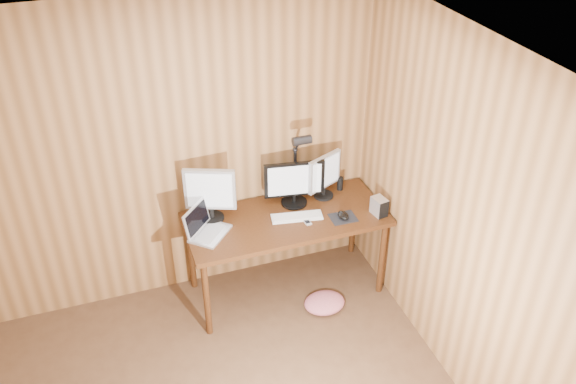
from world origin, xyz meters
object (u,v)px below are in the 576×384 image
desk (283,224)px  monitor_center (294,183)px  mouse (343,215)px  speaker (340,183)px  monitor_left (210,193)px  desk_lamp (299,156)px  laptop (205,227)px  hard_drive (379,206)px  keyboard (297,217)px  phone (307,222)px  monitor_right (324,175)px

desk → monitor_center: size_ratio=3.27×
mouse → speaker: bearing=75.5°
desk → monitor_left: 0.68m
desk_lamp → laptop: bearing=-179.1°
desk → hard_drive: bearing=-21.0°
keyboard → desk_lamp: 0.49m
keyboard → desk_lamp: desk_lamp is taller
keyboard → phone: 0.10m
mouse → phone: mouse is taller
monitor_right → mouse: 0.39m
mouse → hard_drive: 0.30m
mouse → phone: (-0.29, 0.04, -0.02)m
mouse → monitor_left: bearing=166.5°
monitor_center → mouse: monitor_center is taller
monitor_center → mouse: bearing=-37.9°
desk_lamp → mouse: bearing=-72.0°
keyboard → laptop: bearing=-173.6°
monitor_left → desk_lamp: bearing=25.7°
monitor_right → keyboard: bearing=-170.5°
monitor_left → monitor_right: 0.96m
keyboard → phone: (0.05, -0.09, -0.00)m
monitor_left → monitor_right: (0.96, 0.01, -0.04)m
monitor_right → hard_drive: 0.52m
phone → mouse: bearing=-13.4°
monitor_left → monitor_right: size_ratio=1.16×
monitor_left → hard_drive: (1.28, -0.37, -0.17)m
phone → monitor_center: bearing=84.7°
speaker → laptop: bearing=-169.2°
desk → laptop: laptop is taller
laptop → hard_drive: (1.37, -0.21, 0.02)m
phone → hard_drive: bearing=-14.2°
keyboard → hard_drive: hard_drive is taller
monitor_left → hard_drive: bearing=5.1°
laptop → speaker: size_ratio=3.36×
desk → desk_lamp: (0.19, 0.15, 0.53)m
desk → desk_lamp: bearing=39.6°
laptop → mouse: size_ratio=3.38×
monitor_right → phone: monitor_right is taller
monitor_right → hard_drive: (0.32, -0.38, -0.14)m
laptop → keyboard: bearing=-51.1°
monitor_right → laptop: size_ratio=0.98×
keyboard → monitor_right: bearing=43.9°
monitor_right → hard_drive: size_ratio=2.64×
monitor_right → speaker: 0.23m
laptop → hard_drive: laptop is taller
laptop → phone: laptop is taller
phone → desk: bearing=117.8°
hard_drive → desk_lamp: 0.76m
monitor_left → desk_lamp: desk_lamp is taller
laptop → speaker: 1.24m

